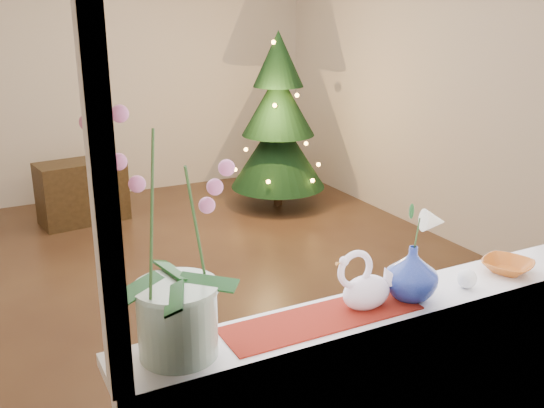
% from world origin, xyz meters
% --- Properties ---
extents(ground, '(5.00, 5.00, 0.00)m').
position_xyz_m(ground, '(0.00, 0.00, 0.00)').
color(ground, '#341E15').
rests_on(ground, ground).
extents(wall_back, '(4.50, 0.10, 2.70)m').
position_xyz_m(wall_back, '(0.00, 2.50, 1.35)').
color(wall_back, beige).
rests_on(wall_back, ground).
extents(wall_front, '(4.50, 0.10, 2.70)m').
position_xyz_m(wall_front, '(0.00, -2.50, 1.35)').
color(wall_front, beige).
rests_on(wall_front, ground).
extents(wall_right, '(0.10, 5.00, 2.70)m').
position_xyz_m(wall_right, '(2.25, 0.00, 1.35)').
color(wall_right, beige).
rests_on(wall_right, ground).
extents(windowsill, '(2.20, 0.26, 0.04)m').
position_xyz_m(windowsill, '(0.00, -2.37, 0.90)').
color(windowsill, white).
rests_on(windowsill, window_apron).
extents(window_frame, '(2.22, 0.06, 1.60)m').
position_xyz_m(window_frame, '(0.00, -2.47, 1.70)').
color(window_frame, white).
rests_on(window_frame, windowsill).
extents(runner, '(0.70, 0.20, 0.01)m').
position_xyz_m(runner, '(-0.38, -2.37, 0.92)').
color(runner, maroon).
rests_on(runner, windowsill).
extents(orchid_pot, '(0.28, 0.28, 0.75)m').
position_xyz_m(orchid_pot, '(-0.88, -2.36, 1.30)').
color(orchid_pot, white).
rests_on(orchid_pot, windowsill).
extents(swan, '(0.27, 0.18, 0.21)m').
position_xyz_m(swan, '(-0.20, -2.37, 1.02)').
color(swan, white).
rests_on(swan, windowsill).
extents(blue_vase, '(0.25, 0.25, 0.23)m').
position_xyz_m(blue_vase, '(-0.02, -2.38, 1.03)').
color(blue_vase, navy).
rests_on(blue_vase, windowsill).
extents(lily, '(0.13, 0.07, 0.17)m').
position_xyz_m(lily, '(-0.02, -2.38, 1.23)').
color(lily, silver).
rests_on(lily, blue_vase).
extents(paperweight, '(0.09, 0.09, 0.07)m').
position_xyz_m(paperweight, '(0.22, -2.41, 0.96)').
color(paperweight, white).
rests_on(paperweight, windowsill).
extents(amber_dish, '(0.21, 0.21, 0.04)m').
position_xyz_m(amber_dish, '(0.47, -2.37, 0.94)').
color(amber_dish, '#AB5317').
rests_on(amber_dish, windowsill).
extents(xmas_tree, '(1.24, 1.24, 1.73)m').
position_xyz_m(xmas_tree, '(1.40, 1.33, 0.86)').
color(xmas_tree, '#123215').
rests_on(xmas_tree, ground).
extents(side_table, '(0.82, 0.49, 0.58)m').
position_xyz_m(side_table, '(-0.46, 1.71, 0.29)').
color(side_table, black).
rests_on(side_table, ground).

